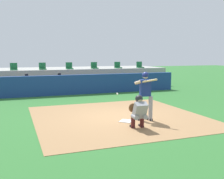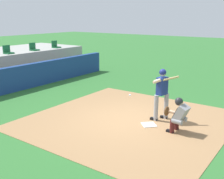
% 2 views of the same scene
% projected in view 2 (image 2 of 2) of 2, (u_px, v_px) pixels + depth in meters
% --- Properties ---
extents(ground_plane, '(80.00, 80.00, 0.00)m').
position_uv_depth(ground_plane, '(128.00, 120.00, 9.68)').
color(ground_plane, '#2D6B2D').
extents(dirt_infield, '(6.40, 6.40, 0.01)m').
position_uv_depth(dirt_infield, '(128.00, 120.00, 9.68)').
color(dirt_infield, '#9E754C').
rests_on(dirt_infield, ground).
extents(home_plate, '(0.62, 0.62, 0.02)m').
position_uv_depth(home_plate, '(149.00, 125.00, 9.23)').
color(home_plate, white).
rests_on(home_plate, dirt_infield).
extents(batter_at_plate, '(0.64, 0.81, 1.80)m').
position_uv_depth(batter_at_plate, '(162.00, 91.00, 9.46)').
color(batter_at_plate, '#99999E').
rests_on(batter_at_plate, ground).
extents(catcher_crouched, '(0.50, 2.06, 1.13)m').
position_uv_depth(catcher_crouched, '(178.00, 114.00, 8.53)').
color(catcher_crouched, gray).
rests_on(catcher_crouched, ground).
extents(dugout_wall, '(13.00, 0.30, 1.20)m').
position_uv_depth(dugout_wall, '(12.00, 79.00, 13.17)').
color(dugout_wall, navy).
rests_on(dugout_wall, ground).
extents(dugout_bench, '(11.80, 0.44, 0.45)m').
position_uv_depth(dugout_bench, '(1.00, 84.00, 13.83)').
color(dugout_bench, olive).
rests_on(dugout_bench, ground).
extents(stadium_seat_4, '(0.46, 0.46, 0.48)m').
position_uv_depth(stadium_seat_4, '(8.00, 51.00, 16.01)').
color(stadium_seat_4, '#196033').
rests_on(stadium_seat_4, stands_platform).
extents(stadium_seat_5, '(0.46, 0.46, 0.48)m').
position_uv_depth(stadium_seat_5, '(34.00, 48.00, 17.47)').
color(stadium_seat_5, '#196033').
rests_on(stadium_seat_5, stands_platform).
extents(stadium_seat_6, '(0.46, 0.46, 0.48)m').
position_uv_depth(stadium_seat_6, '(56.00, 46.00, 18.93)').
color(stadium_seat_6, '#196033').
rests_on(stadium_seat_6, stands_platform).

